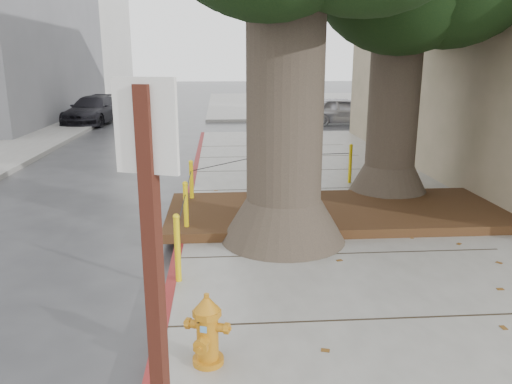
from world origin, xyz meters
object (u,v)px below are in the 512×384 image
fire_hydrant (207,330)px  car_red (422,111)px  signpost (158,352)px  car_silver (342,111)px  car_dark (94,110)px

fire_hydrant → car_red: size_ratio=0.22×
signpost → car_silver: size_ratio=0.72×
signpost → car_red: size_ratio=0.85×
car_dark → fire_hydrant: bearing=-66.0°
fire_hydrant → car_silver: 20.37m
signpost → fire_hydrant: bearing=107.6°
fire_hydrant → signpost: size_ratio=0.26×
signpost → car_dark: 23.66m
car_silver → car_red: (4.35, 0.98, -0.12)m
fire_hydrant → car_dark: car_dark is taller
car_silver → car_red: car_silver is taller
car_silver → car_dark: car_dark is taller
fire_hydrant → car_silver: bearing=91.1°
fire_hydrant → signpost: signpost is taller
signpost → car_red: signpost is taller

